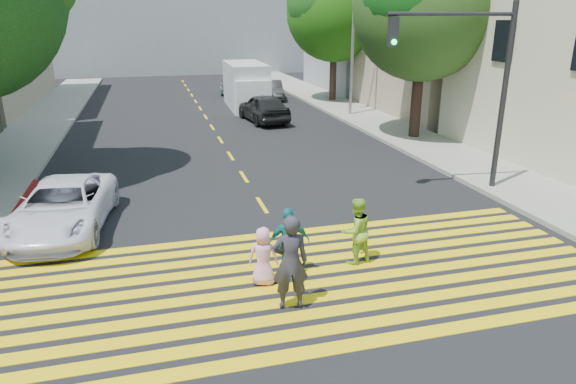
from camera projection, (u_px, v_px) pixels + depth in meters
name	position (u px, v px, depth m)	size (l,w,h in m)	color
ground	(328.00, 309.00, 9.87)	(120.00, 120.00, 0.00)	black
sidewalk_left	(47.00, 120.00, 27.87)	(3.00, 40.00, 0.15)	gray
sidewalk_right	(390.00, 129.00, 25.65)	(3.00, 60.00, 0.15)	gray
curb_red	(8.00, 226.00, 13.63)	(0.20, 8.00, 0.16)	maroon
crosswalk	(309.00, 278.00, 11.03)	(13.40, 5.30, 0.01)	yellow
lane_line	(203.00, 112.00, 30.44)	(0.12, 34.40, 0.01)	yellow
building_right_tan	(468.00, 24.00, 29.33)	(10.00, 10.00, 10.00)	tan
building_right_grey	(385.00, 22.00, 39.38)	(10.00, 10.00, 10.00)	gray
backdrop_block	(173.00, 11.00, 51.83)	(30.00, 8.00, 12.00)	gray
tree_right_near	(425.00, 1.00, 21.88)	(7.96, 7.95, 8.88)	black
tree_right_far	(336.00, 7.00, 32.46)	(7.10, 6.73, 8.84)	#433025
pedestrian_man	(290.00, 262.00, 9.65)	(0.69, 0.45, 1.90)	#2E2C36
pedestrian_woman	(356.00, 231.00, 11.51)	(0.75, 0.59, 1.55)	#96CA3B
pedestrian_child	(263.00, 256.00, 10.61)	(0.62, 0.40, 1.27)	#F1A3CB
pedestrian_extra	(289.00, 242.00, 10.97)	(0.90, 0.37, 1.54)	#167A81
white_sedan	(63.00, 207.00, 13.38)	(2.15, 4.65, 1.29)	white
dark_car_near	(263.00, 108.00, 27.49)	(1.79, 4.44, 1.51)	black
silver_car	(232.00, 85.00, 38.05)	(1.72, 4.23, 1.23)	#8890A2
dark_car_parked	(272.00, 90.00, 35.26)	(1.33, 3.80, 1.25)	#242326
white_van	(247.00, 87.00, 31.59)	(2.33, 5.82, 2.72)	silver
traffic_signal	(474.00, 73.00, 15.34)	(3.96, 0.62, 5.81)	#252527
street_lamp	(350.00, 23.00, 27.60)	(1.98, 0.63, 8.84)	gray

